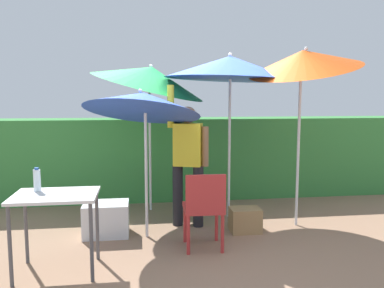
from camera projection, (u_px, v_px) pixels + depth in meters
ground_plane at (195, 231)px, 5.07m from camera, size 24.00×24.00×0.00m
hedge_row at (180, 158)px, 6.75m from camera, size 8.00×0.70×1.36m
umbrella_rainbow at (230, 68)px, 5.45m from camera, size 1.84×1.83×2.34m
umbrella_orange at (143, 103)px, 4.69m from camera, size 1.46×1.43×2.01m
umbrella_yellow at (150, 77)px, 5.83m from camera, size 1.78×1.74×2.46m
umbrella_navy at (304, 61)px, 5.04m from camera, size 1.52×1.47×2.57m
person_vendor at (188, 157)px, 5.19m from camera, size 0.55×0.32×1.88m
chair_plastic at (204, 206)px, 4.40m from camera, size 0.45×0.45×0.89m
cooler_box at (106, 219)px, 4.91m from camera, size 0.56×0.42×0.41m
crate_cardboard at (245, 220)px, 5.04m from camera, size 0.38×0.29×0.31m
folding_table at (56, 204)px, 3.81m from camera, size 0.80×0.60×0.79m
bottle_water at (37, 180)px, 3.90m from camera, size 0.07×0.07×0.24m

